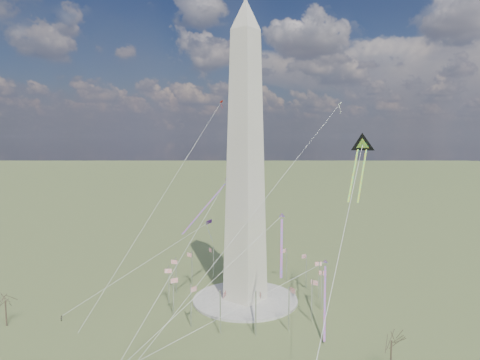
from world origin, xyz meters
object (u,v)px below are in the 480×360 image
Objects in this scene: tree_near at (392,338)px; person_west at (62,318)px; washington_monument at (245,162)px; kite_delta_black at (362,148)px.

person_west is at bearing -158.83° from tree_near.
washington_monument reaches higher than kite_delta_black.
kite_delta_black is at bearing 128.70° from tree_near.
washington_monument is 38.09m from kite_delta_black.
washington_monument is 4.49× the size of kite_delta_black.
person_west is 0.08× the size of kite_delta_black.
kite_delta_black reaches higher than person_west.
washington_monument is 58.32× the size of person_west.
washington_monument is 69.08m from tree_near.
kite_delta_black is (36.54, 9.44, 5.14)m from washington_monument.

